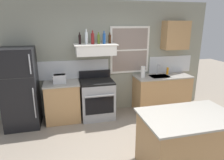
{
  "coord_description": "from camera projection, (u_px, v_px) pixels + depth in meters",
  "views": [
    {
      "loc": [
        -0.98,
        -2.54,
        2.22
      ],
      "look_at": [
        -0.05,
        1.2,
        1.1
      ],
      "focal_mm": 32.1,
      "sensor_mm": 36.0,
      "label": 1
    }
  ],
  "objects": [
    {
      "name": "bottle_red_label_wine",
      "position": [
        93.0,
        38.0,
        4.41
      ],
      "size": [
        0.07,
        0.07,
        0.3
      ],
      "color": "maroon",
      "rests_on": "range_hood_shelf"
    },
    {
      "name": "bottle_brown_stout",
      "position": [
        110.0,
        39.0,
        4.58
      ],
      "size": [
        0.06,
        0.06,
        0.24
      ],
      "color": "#381E0F",
      "rests_on": "range_hood_shelf"
    },
    {
      "name": "counter_right_with_sink",
      "position": [
        161.0,
        93.0,
        5.19
      ],
      "size": [
        1.43,
        0.63,
        0.91
      ],
      "color": "tan",
      "rests_on": "ground_plane"
    },
    {
      "name": "paper_towel_roll",
      "position": [
        143.0,
        72.0,
        4.9
      ],
      "size": [
        0.11,
        0.11,
        0.27
      ],
      "primitive_type": "cylinder",
      "color": "white",
      "rests_on": "counter_right_with_sink"
    },
    {
      "name": "bottle_blue_liqueur",
      "position": [
        104.0,
        38.0,
        4.48
      ],
      "size": [
        0.07,
        0.07,
        0.29
      ],
      "color": "#1E478C",
      "rests_on": "range_hood_shelf"
    },
    {
      "name": "back_wall",
      "position": [
        105.0,
        59.0,
        4.92
      ],
      "size": [
        5.4,
        0.11,
        2.7
      ],
      "color": "gray",
      "rests_on": "ground_plane"
    },
    {
      "name": "refrigerator",
      "position": [
        20.0,
        89.0,
        4.25
      ],
      "size": [
        0.7,
        0.72,
        1.72
      ],
      "color": "black",
      "rests_on": "ground_plane"
    },
    {
      "name": "bottle_balsamic_dark",
      "position": [
        80.0,
        39.0,
        4.4
      ],
      "size": [
        0.06,
        0.06,
        0.26
      ],
      "color": "black",
      "rests_on": "range_hood_shelf"
    },
    {
      "name": "kitchen_island",
      "position": [
        186.0,
        142.0,
        3.05
      ],
      "size": [
        1.4,
        0.9,
        0.91
      ],
      "color": "tan",
      "rests_on": "ground_plane"
    },
    {
      "name": "toaster",
      "position": [
        60.0,
        79.0,
        4.45
      ],
      "size": [
        0.3,
        0.2,
        0.19
      ],
      "color": "silver",
      "rests_on": "counter_left_of_stove"
    },
    {
      "name": "counter_left_of_stove",
      "position": [
        63.0,
        101.0,
        4.61
      ],
      "size": [
        0.79,
        0.63,
        0.91
      ],
      "color": "tan",
      "rests_on": "ground_plane"
    },
    {
      "name": "bottle_clear_tall",
      "position": [
        86.0,
        38.0,
        4.4
      ],
      "size": [
        0.06,
        0.06,
        0.33
      ],
      "color": "silver",
      "rests_on": "range_hood_shelf"
    },
    {
      "name": "bottle_olive_oil_square",
      "position": [
        99.0,
        39.0,
        4.46
      ],
      "size": [
        0.06,
        0.06,
        0.26
      ],
      "color": "#4C601E",
      "rests_on": "range_hood_shelf"
    },
    {
      "name": "sink_faucet",
      "position": [
        158.0,
        68.0,
        5.08
      ],
      "size": [
        0.03,
        0.17,
        0.28
      ],
      "color": "silver",
      "rests_on": "counter_right_with_sink"
    },
    {
      "name": "range_hood_shelf",
      "position": [
        95.0,
        49.0,
        4.53
      ],
      "size": [
        0.96,
        0.52,
        0.24
      ],
      "color": "white"
    },
    {
      "name": "upper_cabinet_right",
      "position": [
        176.0,
        35.0,
        5.0
      ],
      "size": [
        0.64,
        0.32,
        0.7
      ],
      "color": "tan"
    },
    {
      "name": "stove_range",
      "position": [
        97.0,
        99.0,
        4.76
      ],
      "size": [
        0.76,
        0.69,
        1.09
      ],
      "color": "#9EA0A5",
      "rests_on": "ground_plane"
    },
    {
      "name": "dish_soap_bottle",
      "position": [
        167.0,
        71.0,
        5.18
      ],
      "size": [
        0.06,
        0.06,
        0.18
      ],
      "primitive_type": "cylinder",
      "color": "orange",
      "rests_on": "counter_right_with_sink"
    }
  ]
}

